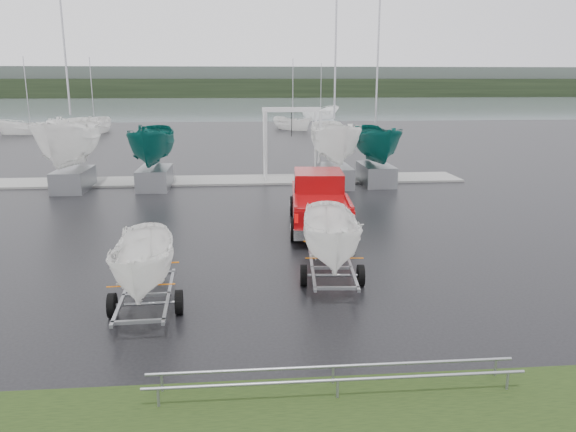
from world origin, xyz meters
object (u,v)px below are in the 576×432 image
at_px(pickup_truck, 319,199).
at_px(trailer_parked, 142,219).
at_px(trailer_hitched, 333,194).
at_px(boat_hoist, 292,134).

distance_m(pickup_truck, trailer_parked, 9.94).
bearing_deg(pickup_truck, trailer_parked, -118.80).
relative_size(pickup_truck, trailer_hitched, 1.32).
bearing_deg(trailer_hitched, pickup_truck, 90.00).
bearing_deg(boat_hoist, pickup_truck, -89.35).
bearing_deg(trailer_hitched, trailer_parked, -156.67).
height_order(trailer_hitched, boat_hoist, trailer_hitched).
bearing_deg(boat_hoist, trailer_parked, -106.15).
relative_size(trailer_hitched, trailer_parked, 1.08).
height_order(trailer_parked, boat_hoist, trailer_parked).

